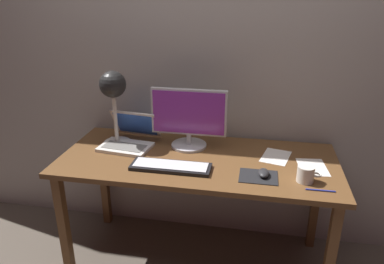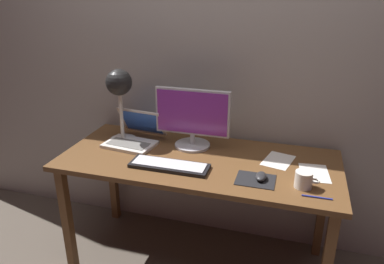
% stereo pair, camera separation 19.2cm
% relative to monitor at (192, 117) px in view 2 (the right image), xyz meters
% --- Properties ---
extents(ground_plane, '(4.80, 4.80, 0.00)m').
position_rel_monitor_xyz_m(ground_plane, '(0.08, -0.15, -0.93)').
color(ground_plane, brown).
rests_on(ground_plane, ground).
extents(back_wall, '(4.80, 0.06, 2.60)m').
position_rel_monitor_xyz_m(back_wall, '(0.08, 0.25, 0.37)').
color(back_wall, '#A8A099').
rests_on(back_wall, ground).
extents(desk, '(1.60, 0.70, 0.74)m').
position_rel_monitor_xyz_m(desk, '(0.08, -0.15, -0.27)').
color(desk, brown).
rests_on(desk, ground).
extents(monitor, '(0.46, 0.22, 0.37)m').
position_rel_monitor_xyz_m(monitor, '(0.00, 0.00, 0.00)').
color(monitor, silver).
rests_on(monitor, desk).
extents(keyboard_main, '(0.44, 0.14, 0.03)m').
position_rel_monitor_xyz_m(keyboard_main, '(-0.04, -0.31, -0.18)').
color(keyboard_main, black).
rests_on(keyboard_main, desk).
extents(laptop, '(0.34, 0.35, 0.20)m').
position_rel_monitor_xyz_m(laptop, '(-0.37, -0.04, -0.13)').
color(laptop, silver).
rests_on(laptop, desk).
extents(desk_lamp, '(0.17, 0.17, 0.47)m').
position_rel_monitor_xyz_m(desk_lamp, '(-0.45, -0.04, 0.15)').
color(desk_lamp, beige).
rests_on(desk_lamp, desk).
extents(mousepad, '(0.20, 0.16, 0.00)m').
position_rel_monitor_xyz_m(mousepad, '(0.43, -0.32, -0.19)').
color(mousepad, black).
rests_on(mousepad, desk).
extents(mouse, '(0.06, 0.10, 0.03)m').
position_rel_monitor_xyz_m(mouse, '(0.46, -0.31, -0.17)').
color(mouse, '#28282B').
rests_on(mouse, mousepad).
extents(coffee_mug, '(0.12, 0.09, 0.09)m').
position_rel_monitor_xyz_m(coffee_mug, '(0.67, -0.32, -0.15)').
color(coffee_mug, white).
rests_on(coffee_mug, desk).
extents(paper_sheet_near_mouse, '(0.19, 0.24, 0.00)m').
position_rel_monitor_xyz_m(paper_sheet_near_mouse, '(0.53, -0.05, -0.19)').
color(paper_sheet_near_mouse, white).
rests_on(paper_sheet_near_mouse, desk).
extents(paper_sheet_by_keyboard, '(0.17, 0.22, 0.00)m').
position_rel_monitor_xyz_m(paper_sheet_by_keyboard, '(0.73, -0.15, -0.19)').
color(paper_sheet_by_keyboard, white).
rests_on(paper_sheet_by_keyboard, desk).
extents(pen, '(0.14, 0.01, 0.01)m').
position_rel_monitor_xyz_m(pen, '(0.73, -0.41, -0.19)').
color(pen, '#2633A5').
rests_on(pen, desk).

